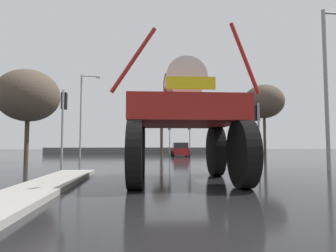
{
  "coord_description": "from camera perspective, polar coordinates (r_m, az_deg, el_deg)",
  "views": [
    {
      "loc": [
        -1.72,
        -4.24,
        1.27
      ],
      "look_at": [
        -0.45,
        8.5,
        2.13
      ],
      "focal_mm": 29.85,
      "sensor_mm": 36.0,
      "label": 1
    }
  ],
  "objects": [
    {
      "name": "ground_plane",
      "position": [
        22.34,
        -1.26,
        -7.12
      ],
      "size": [
        120.0,
        120.0,
        0.0
      ],
      "primitive_type": "plane",
      "color": "black"
    },
    {
      "name": "median_island",
      "position": [
        8.46,
        -25.14,
        -11.62
      ],
      "size": [
        1.43,
        10.06,
        0.15
      ],
      "primitive_type": "cube",
      "color": "#9E9B93",
      "rests_on": "ground"
    },
    {
      "name": "oversize_sprayer",
      "position": [
        9.87,
        3.03,
        1.15
      ],
      "size": [
        4.41,
        5.57,
        4.91
      ],
      "rotation": [
        0.0,
        0.0,
        1.54
      ],
      "color": "black",
      "rests_on": "ground"
    },
    {
      "name": "sedan_ahead",
      "position": [
        31.33,
        2.5,
        -4.88
      ],
      "size": [
        2.04,
        4.18,
        1.52
      ],
      "rotation": [
        0.0,
        0.0,
        1.52
      ],
      "color": "maroon",
      "rests_on": "ground"
    },
    {
      "name": "traffic_signal_near_left",
      "position": [
        14.91,
        -20.54,
        2.71
      ],
      "size": [
        0.24,
        0.54,
        3.99
      ],
      "color": "gray",
      "rests_on": "ground"
    },
    {
      "name": "traffic_signal_near_right",
      "position": [
        15.67,
        17.77,
        1.01
      ],
      "size": [
        0.24,
        0.54,
        3.5
      ],
      "color": "gray",
      "rests_on": "ground"
    },
    {
      "name": "traffic_signal_far_left",
      "position": [
        30.01,
        0.33,
        -0.98
      ],
      "size": [
        0.24,
        0.55,
        3.81
      ],
      "color": "gray",
      "rests_on": "ground"
    },
    {
      "name": "traffic_signal_far_right",
      "position": [
        30.31,
        4.41,
        -0.95
      ],
      "size": [
        0.24,
        0.55,
        3.85
      ],
      "color": "gray",
      "rests_on": "ground"
    },
    {
      "name": "streetlight_near_right",
      "position": [
        15.76,
        30.05,
        8.23
      ],
      "size": [
        2.2,
        0.24,
        7.9
      ],
      "color": "gray",
      "rests_on": "ground"
    },
    {
      "name": "streetlight_far_left",
      "position": [
        31.88,
        -17.1,
        2.98
      ],
      "size": [
        2.12,
        0.24,
        8.98
      ],
      "color": "gray",
      "rests_on": "ground"
    },
    {
      "name": "bare_tree_left",
      "position": [
        22.56,
        -26.66,
        5.54
      ],
      "size": [
        4.39,
        4.39,
        6.67
      ],
      "color": "#473828",
      "rests_on": "ground"
    },
    {
      "name": "bare_tree_right",
      "position": [
        27.86,
        18.99,
        4.72
      ],
      "size": [
        3.71,
        3.71,
        6.93
      ],
      "color": "#473828",
      "rests_on": "ground"
    },
    {
      "name": "bare_tree_far_center",
      "position": [
        37.76,
        -1.31,
        2.13
      ],
      "size": [
        2.64,
        2.64,
        6.46
      ],
      "color": "#473828",
      "rests_on": "ground"
    },
    {
      "name": "roadside_barrier",
      "position": [
        38.67,
        -3.14,
        -5.08
      ],
      "size": [
        29.18,
        0.24,
        0.9
      ],
      "primitive_type": "cube",
      "color": "#59595B",
      "rests_on": "ground"
    }
  ]
}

